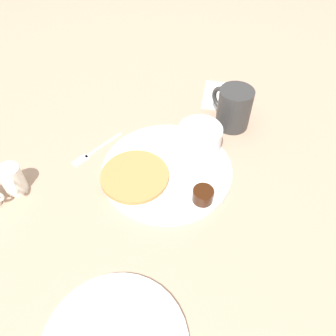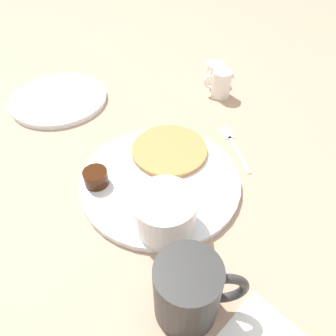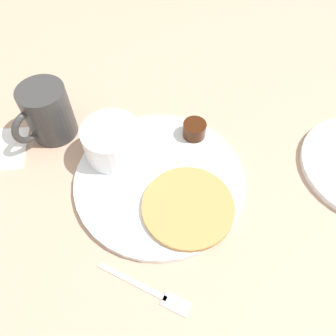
# 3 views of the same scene
# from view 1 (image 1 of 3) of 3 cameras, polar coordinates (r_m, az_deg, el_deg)

# --- Properties ---
(ground_plane) EXTENTS (4.00, 4.00, 0.00)m
(ground_plane) POSITION_cam_1_polar(r_m,az_deg,el_deg) (0.73, -0.18, -0.57)
(ground_plane) COLOR tan
(plate) EXTENTS (0.29, 0.29, 0.01)m
(plate) POSITION_cam_1_polar(r_m,az_deg,el_deg) (0.73, -0.18, -0.26)
(plate) COLOR white
(plate) RESTS_ON ground_plane
(pancake_stack) EXTENTS (0.15, 0.15, 0.01)m
(pancake_stack) POSITION_cam_1_polar(r_m,az_deg,el_deg) (0.71, -5.79, -1.39)
(pancake_stack) COLOR #B78447
(pancake_stack) RESTS_ON plate
(bowl) EXTENTS (0.10, 0.10, 0.06)m
(bowl) POSITION_cam_1_polar(r_m,az_deg,el_deg) (0.75, 5.56, 5.27)
(bowl) COLOR white
(bowl) RESTS_ON plate
(syrup_cup) EXTENTS (0.04, 0.04, 0.03)m
(syrup_cup) POSITION_cam_1_polar(r_m,az_deg,el_deg) (0.66, 6.11, -4.72)
(syrup_cup) COLOR #38190A
(syrup_cup) RESTS_ON plate
(butter_ramekin) EXTENTS (0.04, 0.04, 0.04)m
(butter_ramekin) POSITION_cam_1_polar(r_m,az_deg,el_deg) (0.76, 7.29, 4.08)
(butter_ramekin) COLOR white
(butter_ramekin) RESTS_ON plate
(coffee_mug) EXTENTS (0.08, 0.11, 0.10)m
(coffee_mug) POSITION_cam_1_polar(r_m,az_deg,el_deg) (0.83, 11.32, 10.25)
(coffee_mug) COLOR #333333
(coffee_mug) RESTS_ON ground_plane
(creamer_pitcher_near) EXTENTS (0.05, 0.06, 0.07)m
(creamer_pitcher_near) POSITION_cam_1_polar(r_m,az_deg,el_deg) (0.75, -25.47, -1.78)
(creamer_pitcher_near) COLOR white
(creamer_pitcher_near) RESTS_ON ground_plane
(fork) EXTENTS (0.14, 0.05, 0.00)m
(fork) POSITION_cam_1_polar(r_m,az_deg,el_deg) (0.79, -13.03, 2.70)
(fork) COLOR silver
(fork) RESTS_ON ground_plane
(napkin) EXTENTS (0.15, 0.13, 0.00)m
(napkin) POSITION_cam_1_polar(r_m,az_deg,el_deg) (0.95, 9.29, 12.36)
(napkin) COLOR white
(napkin) RESTS_ON ground_plane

